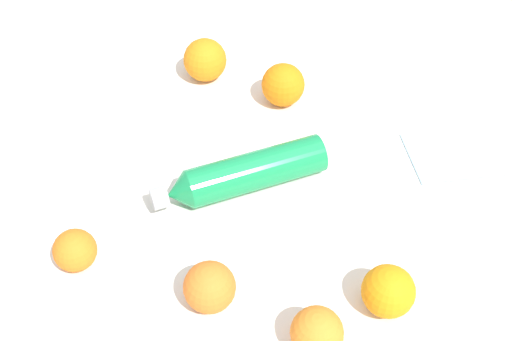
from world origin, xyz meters
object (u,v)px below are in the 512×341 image
(orange_1, at_px, (283,85))
(orange_4, at_px, (317,333))
(water_bottle, at_px, (244,174))
(orange_5, at_px, (75,250))
(orange_0, at_px, (210,287))
(folded_napkin, at_px, (456,154))
(orange_3, at_px, (205,60))
(orange_2, at_px, (388,291))

(orange_1, relative_size, orange_4, 1.13)
(water_bottle, relative_size, orange_5, 4.48)
(orange_0, distance_m, orange_1, 0.45)
(water_bottle, bearing_deg, orange_1, -129.22)
(orange_1, bearing_deg, water_bottle, 72.61)
(orange_0, height_order, orange_1, orange_1)
(orange_1, relative_size, folded_napkin, 0.49)
(orange_3, bearing_deg, folded_napkin, 154.57)
(folded_napkin, bearing_deg, orange_4, 54.03)
(orange_3, relative_size, orange_5, 1.30)
(orange_5, bearing_deg, orange_4, 158.99)
(orange_4, bearing_deg, orange_2, -148.21)
(orange_1, height_order, folded_napkin, orange_1)
(orange_0, distance_m, folded_napkin, 0.51)
(water_bottle, xyz_separation_m, orange_2, (-0.20, 0.22, 0.01))
(orange_1, xyz_separation_m, folded_napkin, (-0.30, 0.14, -0.04))
(water_bottle, bearing_deg, orange_3, -96.38)
(orange_2, height_order, folded_napkin, orange_2)
(water_bottle, relative_size, orange_3, 3.44)
(folded_napkin, bearing_deg, orange_5, 20.89)
(orange_0, distance_m, orange_2, 0.25)
(water_bottle, xyz_separation_m, orange_5, (0.24, 0.15, 0.00))
(water_bottle, xyz_separation_m, folded_napkin, (-0.37, -0.08, -0.03))
(orange_4, bearing_deg, folded_napkin, -125.97)
(orange_3, bearing_deg, water_bottle, 105.45)
(orange_4, bearing_deg, orange_5, -21.01)
(orange_0, xyz_separation_m, orange_2, (-0.25, 0.01, 0.00))
(orange_0, relative_size, orange_4, 1.04)
(orange_0, bearing_deg, orange_1, -104.23)
(orange_0, height_order, orange_4, orange_0)
(orange_1, relative_size, orange_3, 0.96)
(water_bottle, bearing_deg, orange_0, 57.18)
(orange_0, bearing_deg, orange_3, -85.73)
(orange_3, distance_m, folded_napkin, 0.50)
(orange_0, bearing_deg, folded_napkin, -144.02)
(orange_3, xyz_separation_m, folded_napkin, (-0.45, 0.21, -0.04))
(orange_4, xyz_separation_m, orange_5, (0.35, -0.13, -0.00))
(orange_3, distance_m, orange_4, 0.61)
(orange_2, xyz_separation_m, orange_5, (0.45, -0.07, -0.01))
(orange_1, bearing_deg, orange_4, 93.78)
(water_bottle, height_order, orange_3, orange_3)
(water_bottle, bearing_deg, orange_5, 10.57)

